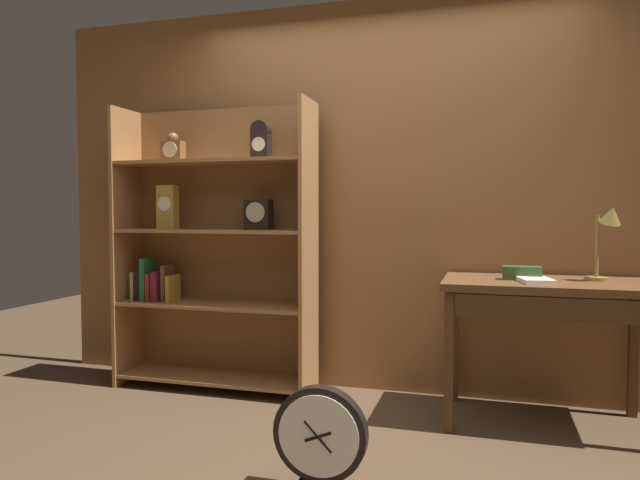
% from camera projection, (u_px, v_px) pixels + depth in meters
% --- Properties ---
extents(ground_plane, '(10.00, 10.00, 0.00)m').
position_uv_depth(ground_plane, '(331.00, 478.00, 2.59)').
color(ground_plane, '#4C3826').
extents(back_wood_panel, '(4.80, 0.05, 2.60)m').
position_uv_depth(back_wood_panel, '(385.00, 197.00, 3.84)').
color(back_wood_panel, brown).
rests_on(back_wood_panel, ground).
extents(bookshelf, '(1.36, 0.36, 1.91)m').
position_uv_depth(bookshelf, '(213.00, 250.00, 3.91)').
color(bookshelf, '#9E6B3D').
rests_on(bookshelf, ground).
extents(workbench, '(1.12, 0.64, 0.81)m').
position_uv_depth(workbench, '(546.00, 300.00, 3.20)').
color(workbench, brown).
rests_on(workbench, ground).
extents(desk_lamp, '(0.20, 0.20, 0.43)m').
position_uv_depth(desk_lamp, '(607.00, 231.00, 3.17)').
color(desk_lamp, olive).
rests_on(desk_lamp, workbench).
extents(toolbox_small, '(0.21, 0.09, 0.08)m').
position_uv_depth(toolbox_small, '(522.00, 273.00, 3.25)').
color(toolbox_small, '#2D5123').
rests_on(toolbox_small, workbench).
extents(open_repair_manual, '(0.20, 0.25, 0.02)m').
position_uv_depth(open_repair_manual, '(535.00, 280.00, 3.13)').
color(open_repair_manual, silver).
rests_on(open_repair_manual, workbench).
extents(round_clock_large, '(0.41, 0.11, 0.45)m').
position_uv_depth(round_clock_large, '(320.00, 437.00, 2.47)').
color(round_clock_large, black).
rests_on(round_clock_large, ground).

